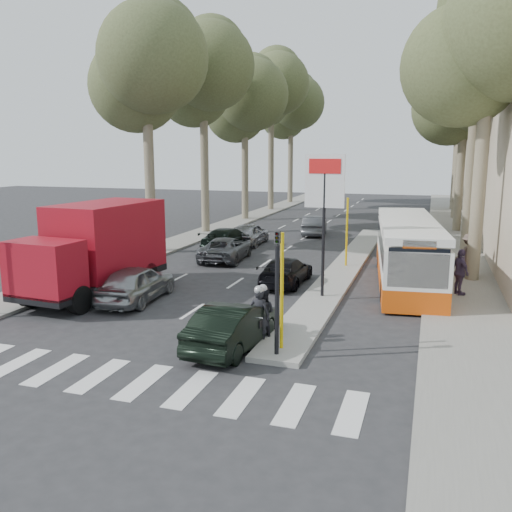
# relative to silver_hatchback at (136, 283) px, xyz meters

# --- Properties ---
(ground) EXTENTS (120.00, 120.00, 0.00)m
(ground) POSITION_rel_silver_hatchback_xyz_m (3.50, -2.56, -0.72)
(ground) COLOR #28282B
(ground) RESTS_ON ground
(sidewalk_right) EXTENTS (3.20, 70.00, 0.12)m
(sidewalk_right) POSITION_rel_silver_hatchback_xyz_m (12.10, 22.44, -0.66)
(sidewalk_right) COLOR gray
(sidewalk_right) RESTS_ON ground
(median_left) EXTENTS (2.40, 64.00, 0.12)m
(median_left) POSITION_rel_silver_hatchback_xyz_m (-4.50, 25.44, -0.66)
(median_left) COLOR gray
(median_left) RESTS_ON ground
(traffic_island) EXTENTS (1.50, 26.00, 0.16)m
(traffic_island) POSITION_rel_silver_hatchback_xyz_m (6.75, 8.44, -0.64)
(traffic_island) COLOR gray
(traffic_island) RESTS_ON ground
(billboard) EXTENTS (1.50, 12.10, 5.60)m
(billboard) POSITION_rel_silver_hatchback_xyz_m (6.75, 2.44, 2.99)
(billboard) COLOR yellow
(billboard) RESTS_ON ground
(traffic_light_island) EXTENTS (0.16, 0.41, 3.60)m
(traffic_light_island) POSITION_rel_silver_hatchback_xyz_m (6.75, -4.06, 1.77)
(traffic_light_island) COLOR black
(traffic_light_island) RESTS_ON ground
(tree_l_a) EXTENTS (7.40, 7.20, 14.10)m
(tree_l_a) POSITION_rel_silver_hatchback_xyz_m (-4.37, 9.55, 9.67)
(tree_l_a) COLOR #6B604C
(tree_l_a) RESTS_ON ground
(tree_l_b) EXTENTS (7.40, 7.20, 14.88)m
(tree_l_b) POSITION_rel_silver_hatchback_xyz_m (-4.47, 17.55, 10.36)
(tree_l_b) COLOR #6B604C
(tree_l_b) RESTS_ON ground
(tree_l_c) EXTENTS (7.40, 7.20, 13.71)m
(tree_l_c) POSITION_rel_silver_hatchback_xyz_m (-4.27, 25.55, 9.32)
(tree_l_c) COLOR #6B604C
(tree_l_c) RESTS_ON ground
(tree_l_d) EXTENTS (7.40, 7.20, 15.66)m
(tree_l_d) POSITION_rel_silver_hatchback_xyz_m (-4.37, 33.55, 11.05)
(tree_l_d) COLOR #6B604C
(tree_l_d) RESTS_ON ground
(tree_l_e) EXTENTS (7.40, 7.20, 14.49)m
(tree_l_e) POSITION_rel_silver_hatchback_xyz_m (-4.47, 41.55, 10.01)
(tree_l_e) COLOR #6B604C
(tree_l_e) RESTS_ON ground
(tree_r_a) EXTENTS (7.40, 7.20, 14.10)m
(tree_r_a) POSITION_rel_silver_hatchback_xyz_m (12.63, 7.55, 9.67)
(tree_r_a) COLOR #6B604C
(tree_r_a) RESTS_ON ground
(tree_r_b) EXTENTS (7.40, 7.20, 15.27)m
(tree_r_b) POSITION_rel_silver_hatchback_xyz_m (12.73, 15.55, 10.70)
(tree_r_b) COLOR #6B604C
(tree_r_b) RESTS_ON ground
(tree_r_c) EXTENTS (7.40, 7.20, 13.32)m
(tree_r_c) POSITION_rel_silver_hatchback_xyz_m (12.53, 23.55, 8.98)
(tree_r_c) COLOR #6B604C
(tree_r_c) RESTS_ON ground
(tree_r_d) EXTENTS (7.40, 7.20, 14.88)m
(tree_r_d) POSITION_rel_silver_hatchback_xyz_m (12.63, 31.55, 10.36)
(tree_r_d) COLOR #6B604C
(tree_r_d) RESTS_ON ground
(tree_r_e) EXTENTS (7.40, 7.20, 14.10)m
(tree_r_e) POSITION_rel_silver_hatchback_xyz_m (12.73, 39.55, 9.67)
(tree_r_e) COLOR #6B604C
(tree_r_e) RESTS_ON ground
(silver_hatchback) EXTENTS (1.93, 4.29, 1.43)m
(silver_hatchback) POSITION_rel_silver_hatchback_xyz_m (0.00, 0.00, 0.00)
(silver_hatchback) COLOR #929599
(silver_hatchback) RESTS_ON ground
(dark_hatchback) EXTENTS (1.75, 4.19, 1.35)m
(dark_hatchback) POSITION_rel_silver_hatchback_xyz_m (5.30, -3.56, -0.04)
(dark_hatchback) COLOR black
(dark_hatchback) RESTS_ON ground
(queue_car_a) EXTENTS (2.38, 4.58, 1.23)m
(queue_car_a) POSITION_rel_silver_hatchback_xyz_m (0.36, 8.60, -0.10)
(queue_car_a) COLOR #505358
(queue_car_a) RESTS_ON ground
(queue_car_b) EXTENTS (1.70, 4.06, 1.17)m
(queue_car_b) POSITION_rel_silver_hatchback_xyz_m (4.76, 4.44, -0.13)
(queue_car_b) COLOR black
(queue_car_b) RESTS_ON ground
(queue_car_c) EXTENTS (1.75, 4.16, 1.41)m
(queue_car_c) POSITION_rel_silver_hatchback_xyz_m (0.00, 13.52, -0.01)
(queue_car_c) COLOR gray
(queue_car_c) RESTS_ON ground
(queue_car_d) EXTENTS (1.90, 4.22, 1.34)m
(queue_car_d) POSITION_rel_silver_hatchback_xyz_m (3.00, 18.78, -0.04)
(queue_car_d) COLOR #4B4D53
(queue_car_d) RESTS_ON ground
(queue_car_e) EXTENTS (2.23, 4.70, 1.32)m
(queue_car_e) POSITION_rel_silver_hatchback_xyz_m (-0.59, 11.43, -0.05)
(queue_car_e) COLOR black
(queue_car_e) RESTS_ON ground
(red_truck) EXTENTS (3.06, 7.00, 3.64)m
(red_truck) POSITION_rel_silver_hatchback_xyz_m (-2.03, 0.50, 1.21)
(red_truck) COLOR black
(red_truck) RESTS_ON ground
(city_bus) EXTENTS (3.50, 10.83, 2.80)m
(city_bus) POSITION_rel_silver_hatchback_xyz_m (9.70, 6.40, 0.76)
(city_bus) COLOR #D54A0B
(city_bus) RESTS_ON ground
(motorcycle) EXTENTS (0.76, 2.12, 1.80)m
(motorcycle) POSITION_rel_silver_hatchback_xyz_m (5.90, -2.81, 0.10)
(motorcycle) COLOR black
(motorcycle) RESTS_ON ground
(pedestrian_near) EXTENTS (0.97, 1.19, 1.82)m
(pedestrian_near) POSITION_rel_silver_hatchback_xyz_m (11.84, 4.43, 0.32)
(pedestrian_near) COLOR #473652
(pedestrian_near) RESTS_ON sidewalk_right
(pedestrian_far) EXTENTS (1.32, 0.94, 1.86)m
(pedestrian_far) POSITION_rel_silver_hatchback_xyz_m (12.35, 8.53, 0.34)
(pedestrian_far) COLOR brown
(pedestrian_far) RESTS_ON sidewalk_right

